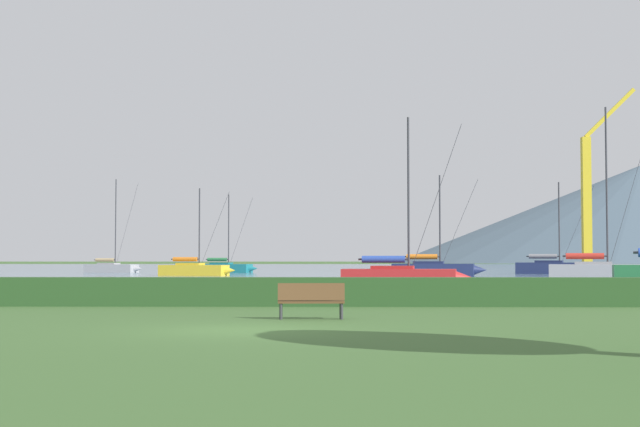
{
  "coord_description": "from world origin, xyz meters",
  "views": [
    {
      "loc": [
        2.12,
        -21.32,
        1.59
      ],
      "look_at": [
        0.3,
        67.22,
        5.77
      ],
      "focal_mm": 53.77,
      "sensor_mm": 36.0,
      "label": 1
    }
  ],
  "objects_px": {
    "sailboat_slip_1": "(434,269)",
    "sailboat_slip_7": "(195,269)",
    "sailboat_slip_4": "(401,276)",
    "sailboat_slip_9": "(554,267)",
    "sailboat_slip_11": "(225,267)",
    "sailboat_slip_0": "(601,270)",
    "dock_crane": "(588,215)",
    "park_bench_near_path": "(311,299)",
    "sailboat_slip_8": "(112,267)"
  },
  "relations": [
    {
      "from": "sailboat_slip_4",
      "to": "dock_crane",
      "type": "relative_size",
      "value": 0.55
    },
    {
      "from": "sailboat_slip_9",
      "to": "sailboat_slip_8",
      "type": "bearing_deg",
      "value": -172.03
    },
    {
      "from": "sailboat_slip_9",
      "to": "dock_crane",
      "type": "bearing_deg",
      "value": -69.77
    },
    {
      "from": "sailboat_slip_0",
      "to": "sailboat_slip_7",
      "type": "height_order",
      "value": "sailboat_slip_0"
    },
    {
      "from": "park_bench_near_path",
      "to": "dock_crane",
      "type": "height_order",
      "value": "dock_crane"
    },
    {
      "from": "sailboat_slip_4",
      "to": "sailboat_slip_8",
      "type": "distance_m",
      "value": 61.51
    },
    {
      "from": "sailboat_slip_1",
      "to": "park_bench_near_path",
      "type": "distance_m",
      "value": 62.15
    },
    {
      "from": "sailboat_slip_7",
      "to": "dock_crane",
      "type": "height_order",
      "value": "dock_crane"
    },
    {
      "from": "sailboat_slip_1",
      "to": "dock_crane",
      "type": "relative_size",
      "value": 0.52
    },
    {
      "from": "dock_crane",
      "to": "sailboat_slip_9",
      "type": "bearing_deg",
      "value": 92.96
    },
    {
      "from": "sailboat_slip_1",
      "to": "sailboat_slip_7",
      "type": "bearing_deg",
      "value": -176.94
    },
    {
      "from": "sailboat_slip_9",
      "to": "dock_crane",
      "type": "distance_m",
      "value": 12.58
    },
    {
      "from": "sailboat_slip_1",
      "to": "sailboat_slip_7",
      "type": "distance_m",
      "value": 22.29
    },
    {
      "from": "sailboat_slip_8",
      "to": "dock_crane",
      "type": "distance_m",
      "value": 52.88
    },
    {
      "from": "sailboat_slip_0",
      "to": "sailboat_slip_11",
      "type": "height_order",
      "value": "sailboat_slip_0"
    },
    {
      "from": "sailboat_slip_7",
      "to": "sailboat_slip_9",
      "type": "distance_m",
      "value": 37.64
    },
    {
      "from": "sailboat_slip_7",
      "to": "park_bench_near_path",
      "type": "height_order",
      "value": "sailboat_slip_7"
    },
    {
      "from": "sailboat_slip_1",
      "to": "sailboat_slip_8",
      "type": "xyz_separation_m",
      "value": [
        -34.44,
        21.7,
        -0.1
      ]
    },
    {
      "from": "sailboat_slip_11",
      "to": "park_bench_near_path",
      "type": "distance_m",
      "value": 84.23
    },
    {
      "from": "dock_crane",
      "to": "sailboat_slip_0",
      "type": "bearing_deg",
      "value": -101.56
    },
    {
      "from": "sailboat_slip_9",
      "to": "sailboat_slip_0",
      "type": "bearing_deg",
      "value": -78.29
    },
    {
      "from": "sailboat_slip_1",
      "to": "sailboat_slip_8",
      "type": "height_order",
      "value": "sailboat_slip_8"
    },
    {
      "from": "sailboat_slip_1",
      "to": "sailboat_slip_7",
      "type": "height_order",
      "value": "sailboat_slip_1"
    },
    {
      "from": "sailboat_slip_8",
      "to": "sailboat_slip_11",
      "type": "bearing_deg",
      "value": 16.8
    },
    {
      "from": "sailboat_slip_1",
      "to": "dock_crane",
      "type": "bearing_deg",
      "value": 18.86
    },
    {
      "from": "dock_crane",
      "to": "sailboat_slip_1",
      "type": "bearing_deg",
      "value": -171.22
    },
    {
      "from": "sailboat_slip_7",
      "to": "dock_crane",
      "type": "bearing_deg",
      "value": 14.15
    },
    {
      "from": "sailboat_slip_9",
      "to": "sailboat_slip_11",
      "type": "distance_m",
      "value": 36.36
    },
    {
      "from": "sailboat_slip_7",
      "to": "sailboat_slip_8",
      "type": "distance_m",
      "value": 22.63
    },
    {
      "from": "sailboat_slip_0",
      "to": "sailboat_slip_8",
      "type": "height_order",
      "value": "sailboat_slip_0"
    },
    {
      "from": "sailboat_slip_0",
      "to": "sailboat_slip_11",
      "type": "xyz_separation_m",
      "value": [
        -32.76,
        35.71,
        -0.14
      ]
    },
    {
      "from": "sailboat_slip_11",
      "to": "sailboat_slip_4",
      "type": "bearing_deg",
      "value": -57.21
    },
    {
      "from": "sailboat_slip_1",
      "to": "sailboat_slip_11",
      "type": "height_order",
      "value": "sailboat_slip_1"
    },
    {
      "from": "sailboat_slip_0",
      "to": "sailboat_slip_4",
      "type": "xyz_separation_m",
      "value": [
        -16.27,
        -18.52,
        -0.11
      ]
    },
    {
      "from": "sailboat_slip_8",
      "to": "dock_crane",
      "type": "relative_size",
      "value": 0.61
    },
    {
      "from": "sailboat_slip_1",
      "to": "sailboat_slip_0",
      "type": "bearing_deg",
      "value": -41.0
    },
    {
      "from": "sailboat_slip_4",
      "to": "dock_crane",
      "type": "xyz_separation_m",
      "value": [
        19.55,
        34.59,
        5.04
      ]
    },
    {
      "from": "sailboat_slip_1",
      "to": "sailboat_slip_7",
      "type": "relative_size",
      "value": 1.12
    },
    {
      "from": "sailboat_slip_11",
      "to": "sailboat_slip_0",
      "type": "bearing_deg",
      "value": -31.59
    },
    {
      "from": "sailboat_slip_8",
      "to": "sailboat_slip_9",
      "type": "height_order",
      "value": "sailboat_slip_8"
    },
    {
      "from": "sailboat_slip_1",
      "to": "sailboat_slip_7",
      "type": "xyz_separation_m",
      "value": [
        -22.12,
        2.73,
        -0.09
      ]
    },
    {
      "from": "sailboat_slip_4",
      "to": "sailboat_slip_9",
      "type": "distance_m",
      "value": 49.89
    },
    {
      "from": "park_bench_near_path",
      "to": "dock_crane",
      "type": "bearing_deg",
      "value": 66.93
    },
    {
      "from": "sailboat_slip_0",
      "to": "park_bench_near_path",
      "type": "height_order",
      "value": "sailboat_slip_0"
    },
    {
      "from": "park_bench_near_path",
      "to": "sailboat_slip_7",
      "type": "bearing_deg",
      "value": 98.69
    },
    {
      "from": "sailboat_slip_4",
      "to": "sailboat_slip_9",
      "type": "bearing_deg",
      "value": 75.9
    },
    {
      "from": "sailboat_slip_8",
      "to": "sailboat_slip_4",
      "type": "bearing_deg",
      "value": -45.49
    },
    {
      "from": "sailboat_slip_4",
      "to": "sailboat_slip_7",
      "type": "distance_m",
      "value": 38.99
    },
    {
      "from": "sailboat_slip_1",
      "to": "sailboat_slip_8",
      "type": "relative_size",
      "value": 0.86
    },
    {
      "from": "sailboat_slip_8",
      "to": "sailboat_slip_11",
      "type": "height_order",
      "value": "sailboat_slip_8"
    }
  ]
}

